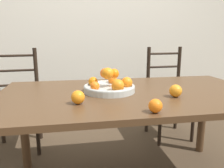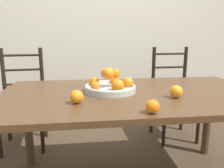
{
  "view_description": "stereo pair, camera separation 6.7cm",
  "coord_description": "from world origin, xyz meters",
  "px_view_note": "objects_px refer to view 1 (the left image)",
  "views": [
    {
      "loc": [
        -0.39,
        -1.39,
        1.11
      ],
      "look_at": [
        -0.15,
        -0.07,
        0.82
      ],
      "focal_mm": 35.0,
      "sensor_mm": 36.0,
      "label": 1
    },
    {
      "loc": [
        -0.32,
        -1.4,
        1.11
      ],
      "look_at": [
        -0.15,
        -0.07,
        0.82
      ],
      "focal_mm": 35.0,
      "sensor_mm": 36.0,
      "label": 2
    }
  ],
  "objects_px": {
    "chair_left": "(17,102)",
    "chair_right": "(168,95)",
    "fruit_bowl": "(110,86)",
    "orange_loose_2": "(156,106)",
    "orange_loose_0": "(176,91)",
    "orange_loose_1": "(78,97)"
  },
  "relations": [
    {
      "from": "chair_left",
      "to": "chair_right",
      "type": "relative_size",
      "value": 1.0
    },
    {
      "from": "fruit_bowl",
      "to": "orange_loose_2",
      "type": "distance_m",
      "value": 0.48
    },
    {
      "from": "fruit_bowl",
      "to": "orange_loose_2",
      "type": "height_order",
      "value": "fruit_bowl"
    },
    {
      "from": "orange_loose_2",
      "to": "chair_right",
      "type": "bearing_deg",
      "value": 62.8
    },
    {
      "from": "fruit_bowl",
      "to": "orange_loose_0",
      "type": "relative_size",
      "value": 4.44
    },
    {
      "from": "orange_loose_0",
      "to": "orange_loose_2",
      "type": "height_order",
      "value": "orange_loose_0"
    },
    {
      "from": "chair_right",
      "to": "fruit_bowl",
      "type": "bearing_deg",
      "value": -138.04
    },
    {
      "from": "orange_loose_1",
      "to": "chair_left",
      "type": "relative_size",
      "value": 0.08
    },
    {
      "from": "orange_loose_0",
      "to": "chair_left",
      "type": "height_order",
      "value": "chair_left"
    },
    {
      "from": "orange_loose_0",
      "to": "orange_loose_1",
      "type": "height_order",
      "value": "orange_loose_0"
    },
    {
      "from": "orange_loose_0",
      "to": "orange_loose_1",
      "type": "relative_size",
      "value": 1.03
    },
    {
      "from": "orange_loose_1",
      "to": "chair_left",
      "type": "bearing_deg",
      "value": 119.63
    },
    {
      "from": "orange_loose_1",
      "to": "chair_right",
      "type": "relative_size",
      "value": 0.08
    },
    {
      "from": "fruit_bowl",
      "to": "orange_loose_1",
      "type": "bearing_deg",
      "value": -132.44
    },
    {
      "from": "chair_right",
      "to": "orange_loose_1",
      "type": "bearing_deg",
      "value": -137.41
    },
    {
      "from": "fruit_bowl",
      "to": "orange_loose_1",
      "type": "height_order",
      "value": "fruit_bowl"
    },
    {
      "from": "chair_right",
      "to": "orange_loose_0",
      "type": "bearing_deg",
      "value": -115.42
    },
    {
      "from": "orange_loose_0",
      "to": "orange_loose_1",
      "type": "xyz_separation_m",
      "value": [
        -0.6,
        -0.04,
        -0.0
      ]
    },
    {
      "from": "orange_loose_0",
      "to": "orange_loose_1",
      "type": "bearing_deg",
      "value": -176.28
    },
    {
      "from": "chair_right",
      "to": "chair_left",
      "type": "bearing_deg",
      "value": 177.22
    },
    {
      "from": "orange_loose_0",
      "to": "chair_right",
      "type": "bearing_deg",
      "value": 67.36
    },
    {
      "from": "orange_loose_0",
      "to": "chair_left",
      "type": "relative_size",
      "value": 0.08
    }
  ]
}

